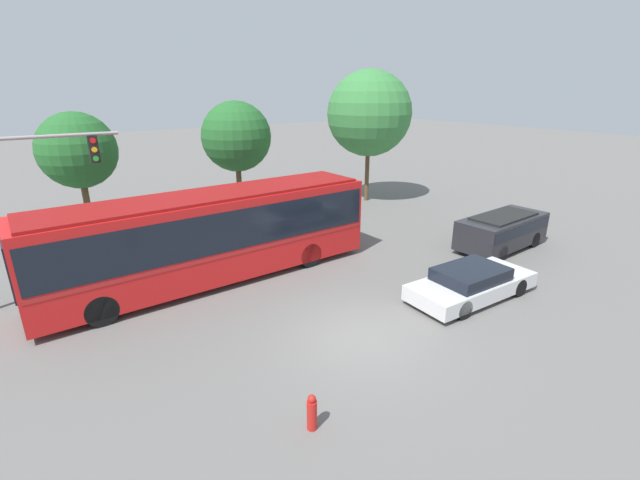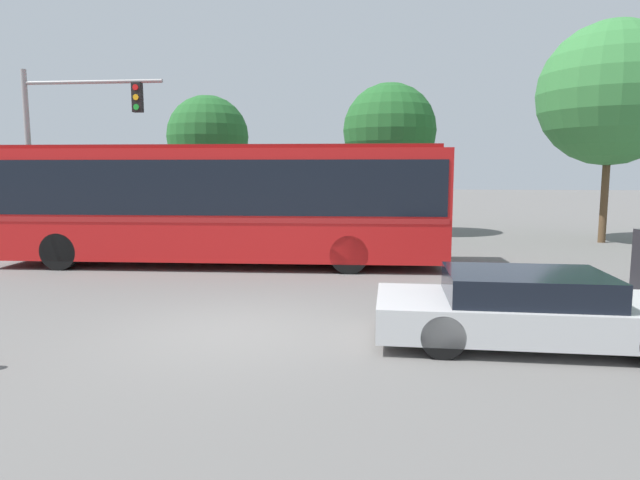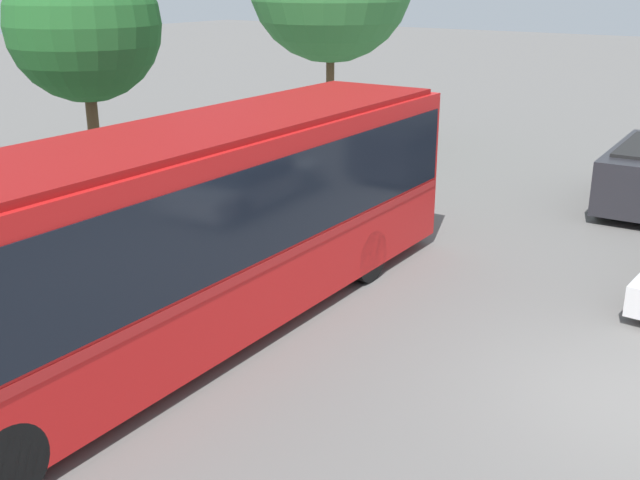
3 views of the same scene
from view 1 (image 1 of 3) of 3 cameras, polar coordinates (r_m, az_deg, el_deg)
name	(u,v)px [view 1 (image 1 of 3)]	position (r m, az deg, el deg)	size (l,w,h in m)	color
ground_plane	(362,337)	(13.07, 5.50, -12.57)	(140.00, 140.00, 0.00)	slate
city_bus	(212,232)	(16.39, -14.00, 1.04)	(12.44, 2.92, 3.33)	red
sedan_foreground	(471,283)	(15.86, 19.27, -5.35)	(4.80, 2.03, 1.12)	silver
suv_left_lane	(502,229)	(21.04, 22.80, 1.34)	(4.71, 2.20, 1.56)	#232328
traffic_light_pole	(11,191)	(16.84, -35.53, 5.31)	(4.66, 0.24, 5.86)	gray
flowering_hedge	(209,226)	(20.83, -14.37, 1.84)	(7.56, 1.42, 1.66)	#286028
street_tree_left	(77,151)	(23.47, -29.27, 10.20)	(3.52, 3.52, 5.89)	brown
street_tree_centre	(236,137)	(25.15, -10.94, 13.18)	(3.85, 3.85, 6.24)	brown
street_tree_right	(369,113)	(27.55, 6.48, 16.19)	(5.13, 5.13, 7.97)	brown
fire_hydrant	(312,413)	(9.86, -1.07, -21.75)	(0.22, 0.22, 0.86)	red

